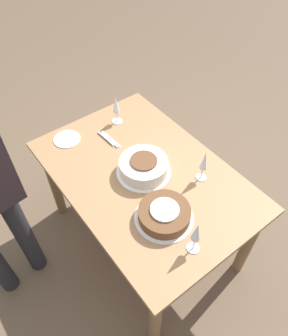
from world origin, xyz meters
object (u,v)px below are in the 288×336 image
at_px(wine_glass_far, 204,162).
at_px(wine_glass_extra, 116,106).
at_px(cake_front_chocolate, 164,214).
at_px(cake_center_white, 144,167).
at_px(wine_glass_near, 196,233).

bearing_deg(wine_glass_far, wine_glass_extra, -171.52).
xyz_separation_m(cake_front_chocolate, wine_glass_extra, (-0.80, 0.25, 0.10)).
distance_m(wine_glass_far, wine_glass_extra, 0.73).
distance_m(cake_center_white, wine_glass_far, 0.35).
xyz_separation_m(cake_center_white, wine_glass_far, (0.24, 0.24, 0.09)).
bearing_deg(wine_glass_extra, wine_glass_near, -13.33).
bearing_deg(wine_glass_near, cake_center_white, 168.74).
xyz_separation_m(wine_glass_near, wine_glass_extra, (-1.03, 0.24, -0.01)).
bearing_deg(cake_center_white, wine_glass_extra, 164.34).
distance_m(wine_glass_near, wine_glass_far, 0.47).
bearing_deg(wine_glass_near, wine_glass_far, 131.24).
bearing_deg(wine_glass_near, wine_glass_extra, 166.67).
relative_size(wine_glass_near, wine_glass_far, 1.02).
height_order(cake_front_chocolate, wine_glass_near, wine_glass_near).
bearing_deg(cake_front_chocolate, cake_center_white, 161.18).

